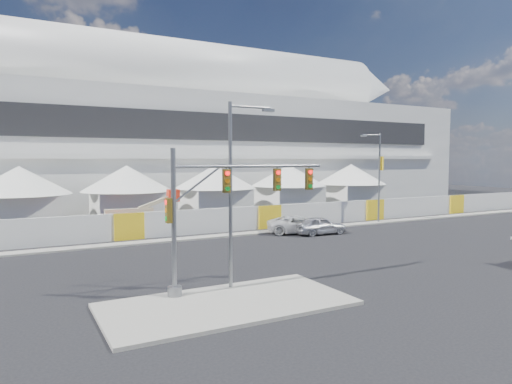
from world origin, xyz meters
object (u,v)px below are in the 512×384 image
sedan_silver (320,225)px  streetlight_median (235,182)px  lot_car_b (396,207)px  streetlight_curb (378,171)px  boom_lift (123,224)px  pickup_curb (299,225)px  traffic_mast (214,211)px

sedan_silver → streetlight_median: 17.14m
sedan_silver → lot_car_b: 17.21m
sedan_silver → streetlight_curb: (8.61, 2.78, 4.15)m
sedan_silver → streetlight_median: (-12.65, -10.77, 4.21)m
sedan_silver → streetlight_curb: 9.95m
lot_car_b → streetlight_curb: (-6.99, -4.49, 4.09)m
boom_lift → pickup_curb: bearing=-21.7°
sedan_silver → pickup_curb: sedan_silver is taller
sedan_silver → boom_lift: (-13.99, 6.56, 0.22)m
lot_car_b → pickup_curb: bearing=90.2°
lot_car_b → streetlight_median: (-28.24, -18.04, 4.15)m
pickup_curb → streetlight_median: size_ratio=0.62×
lot_car_b → streetlight_curb: 9.26m
sedan_silver → pickup_curb: size_ratio=0.83×
pickup_curb → lot_car_b: size_ratio=1.12×
streetlight_median → pickup_curb: bearing=46.2°
pickup_curb → lot_car_b: 17.82m
sedan_silver → lot_car_b: lot_car_b is taller
streetlight_median → boom_lift: 17.83m
sedan_silver → streetlight_curb: size_ratio=0.51×
sedan_silver → boom_lift: bearing=69.5°
pickup_curb → streetlight_curb: size_ratio=0.62×
traffic_mast → streetlight_median: streetlight_median is taller
pickup_curb → boom_lift: size_ratio=0.75×
streetlight_median → boom_lift: (-1.34, 17.33, -3.99)m
pickup_curb → traffic_mast: (-12.54, -12.06, 2.94)m
pickup_curb → lot_car_b: bearing=-47.8°
traffic_mast → boom_lift: bearing=91.0°
lot_car_b → streetlight_median: bearing=102.8°
pickup_curb → traffic_mast: 17.64m
pickup_curb → streetlight_curb: streetlight_curb is taller
sedan_silver → streetlight_median: size_ratio=0.51×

